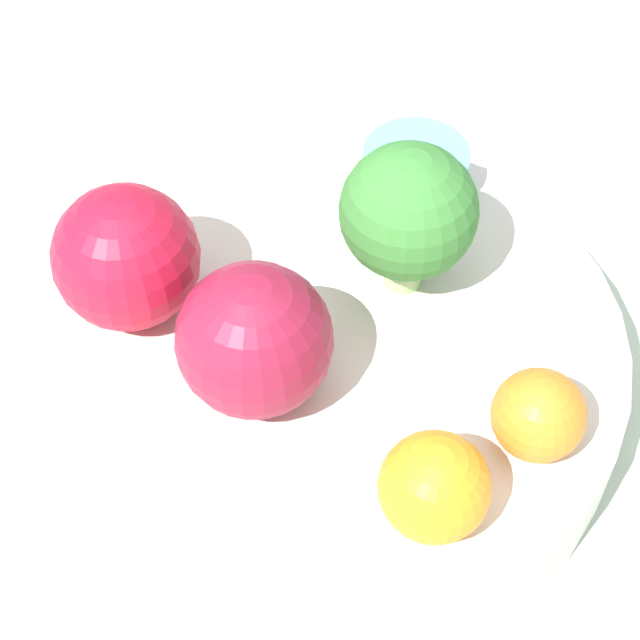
# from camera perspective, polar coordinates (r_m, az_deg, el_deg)

# --- Properties ---
(ground_plane) EXTENTS (6.00, 6.00, 0.00)m
(ground_plane) POSITION_cam_1_polar(r_m,az_deg,el_deg) (0.51, -0.00, -5.21)
(ground_plane) COLOR gray
(table_surface) EXTENTS (1.20, 1.20, 0.02)m
(table_surface) POSITION_cam_1_polar(r_m,az_deg,el_deg) (0.50, -0.00, -4.57)
(table_surface) COLOR #B2C6B2
(table_surface) RESTS_ON ground_plane
(bowl) EXTENTS (0.27, 0.27, 0.04)m
(bowl) POSITION_cam_1_polar(r_m,az_deg,el_deg) (0.48, -0.00, -2.41)
(bowl) COLOR silver
(bowl) RESTS_ON table_surface
(broccoli) EXTENTS (0.06, 0.06, 0.07)m
(broccoli) POSITION_cam_1_polar(r_m,az_deg,el_deg) (0.45, 4.74, 5.71)
(broccoli) COLOR #99C17A
(broccoli) RESTS_ON bowl
(apple_red) EXTENTS (0.06, 0.06, 0.06)m
(apple_red) POSITION_cam_1_polar(r_m,az_deg,el_deg) (0.42, -3.52, -1.07)
(apple_red) COLOR maroon
(apple_red) RESTS_ON bowl
(apple_green) EXTENTS (0.06, 0.06, 0.06)m
(apple_green) POSITION_cam_1_polar(r_m,az_deg,el_deg) (0.45, -10.30, 3.30)
(apple_green) COLOR #B7142D
(apple_green) RESTS_ON bowl
(orange_front) EXTENTS (0.04, 0.04, 0.04)m
(orange_front) POSITION_cam_1_polar(r_m,az_deg,el_deg) (0.39, 6.13, -8.85)
(orange_front) COLOR orange
(orange_front) RESTS_ON bowl
(orange_back) EXTENTS (0.04, 0.04, 0.04)m
(orange_back) POSITION_cam_1_polar(r_m,az_deg,el_deg) (0.42, 11.58, -5.00)
(orange_back) COLOR orange
(orange_back) RESTS_ON bowl
(small_cup) EXTENTS (0.05, 0.05, 0.02)m
(small_cup) POSITION_cam_1_polar(r_m,az_deg,el_deg) (0.51, 5.10, 7.90)
(small_cup) COLOR #66B2DB
(small_cup) RESTS_ON bowl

